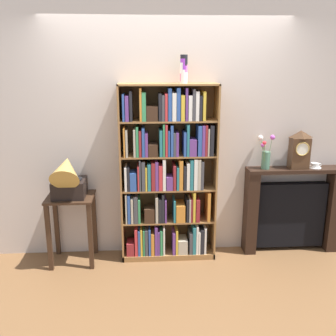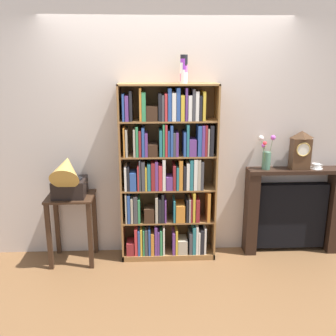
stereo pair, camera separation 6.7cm
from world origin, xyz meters
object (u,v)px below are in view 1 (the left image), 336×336
fireplace_mantel (291,210)px  mantel_clock (300,149)px  cup_stack (184,69)px  side_table_left (72,216)px  bookshelf (168,178)px  gramophone (68,177)px  flower_vase (265,155)px  teacup_with_saucer (315,166)px

fireplace_mantel → mantel_clock: (0.02, -0.02, 0.69)m
cup_stack → fireplace_mantel: 1.94m
cup_stack → side_table_left: cup_stack is taller
fireplace_mantel → mantel_clock: size_ratio=2.55×
bookshelf → mantel_clock: size_ratio=4.55×
gramophone → mantel_clock: size_ratio=1.27×
bookshelf → mantel_clock: bookshelf is taller
flower_vase → teacup_with_saucer: flower_vase is taller
gramophone → mantel_clock: (2.40, 0.16, 0.21)m
bookshelf → cup_stack: cup_stack is taller
flower_vase → cup_stack: bearing=-178.1°
bookshelf → gramophone: 1.01m
side_table_left → fireplace_mantel: (2.38, 0.12, -0.04)m
gramophone → flower_vase: 2.05m
bookshelf → side_table_left: size_ratio=2.53×
side_table_left → bookshelf: bearing=3.1°
cup_stack → flower_vase: cup_stack is taller
cup_stack → mantel_clock: bearing=1.2°
bookshelf → fireplace_mantel: bookshelf is taller
side_table_left → teacup_with_saucer: (2.59, 0.10, 0.47)m
fireplace_mantel → mantel_clock: mantel_clock is taller
gramophone → bookshelf: bearing=6.6°
fireplace_mantel → teacup_with_saucer: bearing=-4.6°
cup_stack → side_table_left: 1.88m
bookshelf → teacup_with_saucer: (1.59, 0.04, 0.09)m
gramophone → cup_stack: bearing=6.5°
side_table_left → gramophone: size_ratio=1.41×
side_table_left → mantel_clock: bearing=2.3°
bookshelf → flower_vase: size_ratio=4.99×
side_table_left → fireplace_mantel: size_ratio=0.70×
cup_stack → fireplace_mantel: cup_stack is taller
mantel_clock → flower_vase: mantel_clock is taller
cup_stack → side_table_left: size_ratio=0.37×
cup_stack → fireplace_mantel: size_ratio=0.26×
fireplace_mantel → flower_vase: bearing=-177.2°
gramophone → teacup_with_saucer: bearing=3.6°
flower_vase → bookshelf: bearing=-177.6°
bookshelf → gramophone: bearing=-173.4°
bookshelf → mantel_clock: (1.40, 0.04, 0.28)m
gramophone → teacup_with_saucer: (2.59, 0.16, 0.03)m
cup_stack → gramophone: 1.56m
fireplace_mantel → teacup_with_saucer: size_ratio=7.45×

